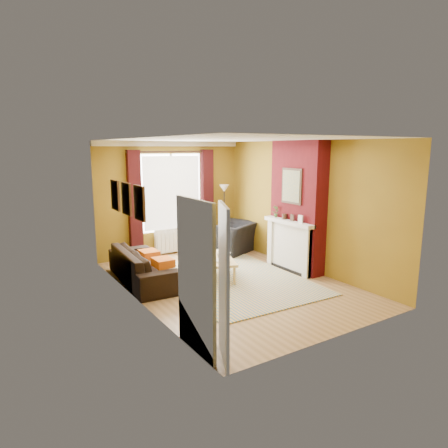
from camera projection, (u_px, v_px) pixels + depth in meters
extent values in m
plane|color=brown|center=(231.00, 282.00, 7.96)|extent=(5.50, 5.50, 0.00)
cube|color=olive|center=(171.00, 198.00, 9.98)|extent=(3.80, 0.02, 2.80)
cube|color=olive|center=(342.00, 241.00, 5.41)|extent=(3.80, 0.02, 2.80)
cube|color=olive|center=(304.00, 206.00, 8.69)|extent=(0.02, 5.50, 2.80)
cube|color=olive|center=(136.00, 223.00, 6.70)|extent=(0.02, 5.50, 2.80)
cube|color=silver|center=(231.00, 139.00, 7.44)|extent=(3.80, 5.50, 0.01)
cube|color=#4D0B0F|center=(298.00, 206.00, 8.60)|extent=(0.35, 1.40, 2.80)
cube|color=silver|center=(290.00, 246.00, 8.66)|extent=(0.12, 1.30, 1.10)
cube|color=silver|center=(289.00, 222.00, 8.53)|extent=(0.22, 1.40, 0.08)
cube|color=silver|center=(308.00, 253.00, 8.17)|extent=(0.16, 0.14, 1.04)
cube|color=silver|center=(272.00, 242.00, 9.14)|extent=(0.16, 0.14, 1.04)
cube|color=black|center=(291.00, 250.00, 8.69)|extent=(0.06, 0.80, 0.90)
cube|color=black|center=(289.00, 269.00, 8.76)|extent=(0.20, 1.00, 0.06)
cube|color=silver|center=(301.00, 219.00, 8.23)|extent=(0.03, 0.12, 0.16)
cube|color=#301E12|center=(292.00, 218.00, 8.44)|extent=(0.03, 0.10, 0.14)
cylinder|color=#301E12|center=(285.00, 216.00, 8.65)|extent=(0.10, 0.10, 0.12)
cube|color=#301E12|center=(292.00, 186.00, 8.42)|extent=(0.03, 0.60, 0.75)
cube|color=#AE943A|center=(291.00, 186.00, 8.41)|extent=(0.01, 0.52, 0.66)
cube|color=silver|center=(170.00, 144.00, 9.70)|extent=(3.80, 0.08, 0.12)
cube|color=white|center=(171.00, 192.00, 9.93)|extent=(1.60, 0.04, 1.90)
cube|color=white|center=(172.00, 193.00, 9.90)|extent=(1.50, 0.02, 1.80)
cube|color=silver|center=(172.00, 193.00, 9.91)|extent=(0.06, 0.04, 1.90)
cube|color=black|center=(135.00, 204.00, 9.38)|extent=(0.30, 0.16, 2.50)
cube|color=black|center=(207.00, 198.00, 10.41)|extent=(0.30, 0.16, 2.50)
cylinder|color=#301E12|center=(172.00, 152.00, 9.67)|extent=(2.30, 0.05, 0.05)
cube|color=silver|center=(174.00, 240.00, 10.10)|extent=(1.00, 0.10, 0.60)
cube|color=silver|center=(158.00, 243.00, 9.81)|extent=(0.04, 0.03, 0.56)
cube|color=silver|center=(162.00, 242.00, 9.87)|extent=(0.04, 0.03, 0.56)
cube|color=silver|center=(166.00, 241.00, 9.93)|extent=(0.04, 0.03, 0.56)
cube|color=silver|center=(170.00, 241.00, 9.99)|extent=(0.04, 0.03, 0.56)
cube|color=silver|center=(174.00, 240.00, 10.04)|extent=(0.04, 0.03, 0.56)
cube|color=silver|center=(178.00, 240.00, 10.10)|extent=(0.04, 0.03, 0.56)
cube|color=silver|center=(182.00, 239.00, 10.16)|extent=(0.04, 0.03, 0.56)
cube|color=silver|center=(186.00, 239.00, 10.22)|extent=(0.04, 0.03, 0.56)
cube|color=silver|center=(190.00, 238.00, 10.27)|extent=(0.04, 0.03, 0.56)
cube|color=#301E12|center=(139.00, 203.00, 6.57)|extent=(0.04, 0.44, 0.58)
cube|color=orange|center=(141.00, 203.00, 6.58)|extent=(0.01, 0.38, 0.52)
cube|color=#301E12|center=(126.00, 199.00, 7.11)|extent=(0.04, 0.44, 0.58)
cube|color=green|center=(128.00, 199.00, 7.12)|extent=(0.01, 0.38, 0.52)
cube|color=#301E12|center=(115.00, 195.00, 7.65)|extent=(0.04, 0.44, 0.58)
cube|color=#D46035|center=(117.00, 195.00, 7.66)|extent=(0.01, 0.38, 0.52)
cube|color=silver|center=(196.00, 279.00, 5.09)|extent=(0.05, 0.94, 2.06)
cube|color=black|center=(197.00, 279.00, 5.10)|extent=(0.02, 0.80, 1.98)
cube|color=silver|center=(224.00, 284.00, 4.89)|extent=(0.37, 0.74, 1.98)
imported|color=#3D6D30|center=(276.00, 211.00, 8.88)|extent=(0.14, 0.10, 0.27)
cube|color=#C05110|center=(163.00, 262.00, 7.53)|extent=(0.34, 0.40, 0.16)
cube|color=#C05110|center=(149.00, 254.00, 8.11)|extent=(0.34, 0.40, 0.16)
cube|color=teal|center=(233.00, 279.00, 8.13)|extent=(2.65, 3.59, 0.02)
imported|color=black|center=(144.00, 265.00, 7.99)|extent=(1.02, 2.32, 0.66)
imported|color=black|center=(232.00, 237.00, 10.20)|extent=(1.52, 1.45, 0.77)
cube|color=#D6BA7B|center=(216.00, 258.00, 8.22)|extent=(1.04, 1.42, 0.05)
cylinder|color=#D6BA7B|center=(208.00, 278.00, 7.65)|extent=(0.07, 0.07, 0.37)
cylinder|color=#D6BA7B|center=(234.00, 276.00, 7.76)|extent=(0.07, 0.07, 0.37)
cylinder|color=#D6BA7B|center=(199.00, 262.00, 8.76)|extent=(0.07, 0.07, 0.37)
cylinder|color=#D6BA7B|center=(222.00, 260.00, 8.87)|extent=(0.07, 0.07, 0.37)
cylinder|color=olive|center=(189.00, 245.00, 10.08)|extent=(0.37, 0.37, 0.44)
cylinder|color=black|center=(224.00, 248.00, 10.65)|extent=(0.33, 0.33, 0.03)
cylinder|color=black|center=(224.00, 218.00, 10.50)|extent=(0.03, 0.03, 1.57)
cone|color=beige|center=(224.00, 188.00, 10.35)|extent=(0.33, 0.33, 0.19)
imported|color=#999999|center=(216.00, 262.00, 7.83)|extent=(0.28, 0.34, 0.03)
imported|color=#999999|center=(218.00, 252.00, 8.57)|extent=(0.33, 0.39, 0.02)
imported|color=#999999|center=(219.00, 255.00, 8.17)|extent=(0.12, 0.12, 0.10)
cube|color=black|center=(214.00, 256.00, 8.26)|extent=(0.07, 0.15, 0.02)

